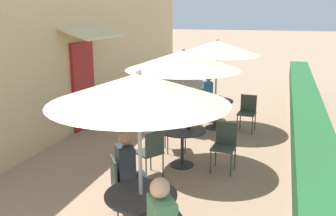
{
  "coord_description": "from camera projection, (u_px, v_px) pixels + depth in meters",
  "views": [
    {
      "loc": [
        2.22,
        -1.59,
        2.79
      ],
      "look_at": [
        0.15,
        5.08,
        1.0
      ],
      "focal_mm": 40.0,
      "sensor_mm": 36.0,
      "label": 1
    }
  ],
  "objects": [
    {
      "name": "coffee_cup_mid",
      "position": [
        189.0,
        127.0,
        6.87
      ],
      "size": [
        0.07,
        0.07,
        0.09
      ],
      "color": "#232328",
      "rests_on": "patio_table_mid"
    },
    {
      "name": "patio_table_mid",
      "position": [
        182.0,
        138.0,
        6.9
      ],
      "size": [
        0.87,
        0.87,
        0.71
      ],
      "color": "#28282D",
      "rests_on": "ground_plane"
    },
    {
      "name": "patio_umbrella_far",
      "position": [
        217.0,
        48.0,
        8.8
      ],
      "size": [
        2.04,
        2.04,
        2.2
      ],
      "color": "#B7B7BC",
      "rests_on": "ground_plane"
    },
    {
      "name": "patio_umbrella_mid",
      "position": [
        183.0,
        60.0,
        6.54
      ],
      "size": [
        2.04,
        2.04,
        2.2
      ],
      "color": "#B7B7BC",
      "rests_on": "ground_plane"
    },
    {
      "name": "coffee_cup_far",
      "position": [
        220.0,
        97.0,
        9.22
      ],
      "size": [
        0.07,
        0.07,
        0.09
      ],
      "color": "#B73D3D",
      "rests_on": "patio_table_far"
    },
    {
      "name": "seated_patron_near_right",
      "position": [
        130.0,
        170.0,
        5.16
      ],
      "size": [
        0.51,
        0.49,
        1.25
      ],
      "rotation": [
        0.0,
        0.0,
        11.62
      ],
      "color": "#23232D",
      "rests_on": "ground_plane"
    },
    {
      "name": "cafe_chair_far_right",
      "position": [
        193.0,
        113.0,
        8.65
      ],
      "size": [
        0.56,
        0.56,
        0.87
      ],
      "rotation": [
        0.0,
        0.0,
        7.24
      ],
      "color": "#384238",
      "rests_on": "ground_plane"
    },
    {
      "name": "patio_table_far",
      "position": [
        215.0,
        107.0,
        9.16
      ],
      "size": [
        0.87,
        0.87,
        0.71
      ],
      "color": "#28282D",
      "rests_on": "ground_plane"
    },
    {
      "name": "patio_table_near",
      "position": [
        141.0,
        206.0,
        4.47
      ],
      "size": [
        0.87,
        0.87,
        0.71
      ],
      "color": "#28282D",
      "rests_on": "ground_plane"
    },
    {
      "name": "patio_umbrella_near",
      "position": [
        139.0,
        88.0,
        4.11
      ],
      "size": [
        2.04,
        2.04,
        2.2
      ],
      "color": "#B7B7BC",
      "rests_on": "ground_plane"
    },
    {
      "name": "cafe_chair_mid_right",
      "position": [
        171.0,
        127.0,
        7.63
      ],
      "size": [
        0.54,
        0.54,
        0.87
      ],
      "rotation": [
        0.0,
        0.0,
        11.45
      ],
      "color": "#384238",
      "rests_on": "ground_plane"
    },
    {
      "name": "cafe_chair_mid_left",
      "position": [
        225.0,
        143.0,
        6.7
      ],
      "size": [
        0.43,
        0.43,
        0.87
      ],
      "rotation": [
        0.0,
        0.0,
        9.36
      ],
      "color": "#384238",
      "rests_on": "ground_plane"
    },
    {
      "name": "cafe_chair_far_left",
      "position": [
        205.0,
        101.0,
        9.9
      ],
      "size": [
        0.53,
        0.53,
        0.87
      ],
      "rotation": [
        0.0,
        0.0,
        5.14
      ],
      "color": "#384238",
      "rests_on": "ground_plane"
    },
    {
      "name": "cafe_chair_near_right",
      "position": [
        122.0,
        182.0,
        5.16
      ],
      "size": [
        0.56,
        0.56,
        0.87
      ],
      "rotation": [
        0.0,
        0.0,
        11.62
      ],
      "color": "#384238",
      "rests_on": "ground_plane"
    },
    {
      "name": "cafe_chair_far_back",
      "position": [
        247.0,
        110.0,
        8.95
      ],
      "size": [
        0.44,
        0.44,
        0.87
      ],
      "rotation": [
        0.0,
        0.0,
        9.33
      ],
      "color": "#384238",
      "rests_on": "ground_plane"
    },
    {
      "name": "cafe_facade_wall",
      "position": [
        87.0,
        41.0,
        9.39
      ],
      "size": [
        0.98,
        14.06,
        4.2
      ],
      "color": "#D6B784",
      "rests_on": "ground_plane"
    },
    {
      "name": "cafe_chair_mid_back",
      "position": [
        151.0,
        150.0,
        6.37
      ],
      "size": [
        0.56,
        0.56,
        0.87
      ],
      "rotation": [
        0.0,
        0.0,
        13.55
      ],
      "color": "#384238",
      "rests_on": "ground_plane"
    },
    {
      "name": "planter_hedge",
      "position": [
        305.0,
        117.0,
        8.29
      ],
      "size": [
        0.6,
        13.06,
        1.01
      ],
      "color": "gray",
      "rests_on": "ground_plane"
    },
    {
      "name": "seated_patron_far_left",
      "position": [
        209.0,
        94.0,
        9.87
      ],
      "size": [
        0.5,
        0.46,
        1.25
      ],
      "rotation": [
        0.0,
        0.0,
        5.14
      ],
      "color": "#23232D",
      "rests_on": "ground_plane"
    }
  ]
}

